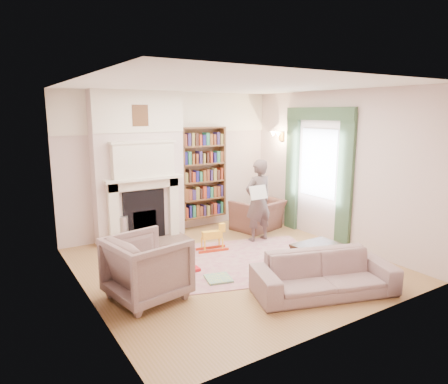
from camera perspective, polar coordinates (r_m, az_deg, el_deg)
floor at (r=6.53m, az=1.19°, el=-10.31°), size 4.50×4.50×0.00m
ceiling at (r=6.08m, az=1.30°, el=15.02°), size 4.50×4.50×0.00m
wall_back at (r=8.11m, az=-7.55°, el=4.09°), size 4.50×0.00×4.50m
wall_front at (r=4.48m, az=17.25°, el=-2.19°), size 4.50×0.00×4.50m
wall_left at (r=5.28m, az=-19.61°, el=-0.34°), size 0.00×4.50×4.50m
wall_right at (r=7.61m, az=15.56°, el=3.30°), size 0.00×4.50×4.50m
fireplace at (r=7.64m, az=-12.04°, el=3.40°), size 1.70×0.58×2.80m
bookcase at (r=8.31m, az=-3.06°, el=2.79°), size 1.00×0.24×1.85m
window at (r=7.87m, az=13.36°, el=4.03°), size 0.02×0.90×1.30m
curtain_left at (r=7.41m, az=16.92°, el=1.45°), size 0.07×0.32×2.40m
curtain_right at (r=8.38m, az=9.71°, el=2.88°), size 0.07×0.32×2.40m
pelmet at (r=7.78m, az=13.44°, el=10.82°), size 0.09×1.70×0.24m
wall_sconce at (r=8.50m, az=7.20°, el=7.82°), size 0.20×0.24×0.24m
rug at (r=6.66m, az=2.12°, el=-9.81°), size 3.21×2.80×0.01m
armchair_reading at (r=8.36m, az=4.85°, el=-3.26°), size 1.13×1.04×0.62m
armchair_left at (r=5.38m, az=-10.90°, el=-10.55°), size 1.08×1.06×0.85m
sofa at (r=5.62m, az=14.13°, el=-11.32°), size 2.03×1.30×0.55m
man_reading at (r=7.52m, az=4.91°, el=-1.23°), size 0.57×0.38×1.56m
newspaper at (r=7.23m, az=4.94°, el=-0.06°), size 0.36×0.11×0.25m
coffee_table at (r=6.32m, az=12.95°, el=-9.18°), size 0.71×0.47×0.45m
paraffin_heater at (r=7.58m, az=-14.37°, el=-5.38°), size 0.26×0.26×0.55m
rocking_horse at (r=7.06m, az=-1.71°, el=-6.55°), size 0.58×0.32×0.48m
board_game at (r=5.95m, az=-0.81°, el=-12.25°), size 0.44×0.44×0.03m
game_box_lid at (r=6.25m, az=-4.87°, el=-11.00°), size 0.29×0.19×0.05m
comic_annuals at (r=6.29m, az=5.72°, el=-11.06°), size 0.60×0.41×0.02m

